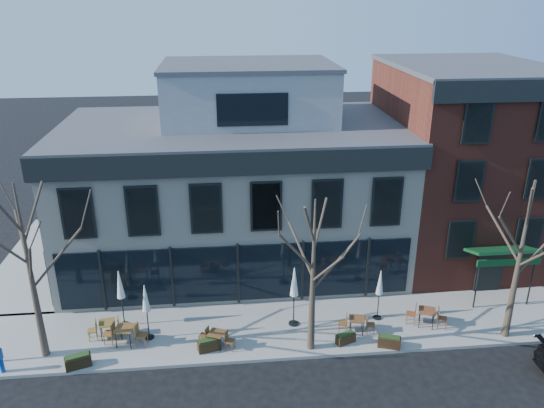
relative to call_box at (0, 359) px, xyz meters
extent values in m
plane|color=black|center=(9.93, 4.20, -0.80)|extent=(120.00, 120.00, 0.00)
cube|color=gray|center=(13.18, 2.05, -0.73)|extent=(33.50, 4.70, 0.15)
cube|color=gray|center=(-1.32, 10.20, -0.73)|extent=(4.50, 12.00, 0.15)
cube|color=beige|center=(9.93, 9.20, 3.20)|extent=(18.00, 10.00, 8.00)
cube|color=#47474C|center=(9.93, 9.20, 7.25)|extent=(18.30, 10.30, 0.30)
cube|color=black|center=(9.93, 4.08, 6.75)|extent=(18.30, 0.25, 1.10)
cube|color=black|center=(0.81, 9.20, 6.75)|extent=(0.25, 10.30, 1.10)
cube|color=black|center=(9.93, 4.14, 1.10)|extent=(17.20, 0.12, 3.00)
cube|color=black|center=(0.87, 8.20, 1.10)|extent=(0.12, 7.50, 3.00)
cube|color=gray|center=(10.93, 10.20, 8.80)|extent=(9.00, 6.50, 3.00)
cube|color=maroon|center=(22.93, 9.20, 4.70)|extent=(8.00, 10.00, 11.00)
cube|color=#47474C|center=(22.93, 9.20, 10.25)|extent=(8.20, 10.20, 0.25)
cube|color=black|center=(22.93, 4.08, 9.80)|extent=(8.20, 0.25, 1.00)
cube|color=#0C3719|center=(22.93, 3.35, 2.10)|extent=(3.20, 1.66, 0.67)
cube|color=black|center=(22.93, 4.15, 0.45)|extent=(1.40, 0.10, 2.50)
cone|color=#382B21|center=(1.43, 1.00, 3.31)|extent=(0.34, 0.34, 7.92)
cylinder|color=#382B21|center=(2.50, 1.19, 3.88)|extent=(2.23, 0.50, 2.48)
cylinder|color=#382B21|center=(0.98, 1.97, 4.34)|extent=(1.03, 2.05, 2.14)
cylinder|color=#382B21|center=(1.88, 0.04, 4.25)|extent=(1.03, 2.04, 2.28)
cone|color=#382B21|center=(12.93, 0.30, 2.87)|extent=(0.34, 0.34, 7.04)
cylinder|color=#382B21|center=(13.88, 0.47, 3.37)|extent=(2.00, 0.46, 2.21)
cylinder|color=#382B21|center=(12.53, 1.16, 3.78)|extent=(0.93, 1.84, 1.91)
cylinder|color=#382B21|center=(12.18, 0.03, 4.24)|extent=(1.61, 0.68, 1.97)
cylinder|color=#382B21|center=(13.33, -0.56, 3.70)|extent=(0.93, 1.83, 2.03)
cone|color=#382B21|center=(21.93, 0.30, 3.09)|extent=(0.34, 0.34, 7.48)
cylinder|color=#382B21|center=(22.94, 0.48, 3.63)|extent=(2.12, 0.48, 2.35)
cylinder|color=#382B21|center=(21.51, 1.21, 4.06)|extent=(0.98, 1.94, 2.03)
cylinder|color=#382B21|center=(21.14, 0.01, 4.55)|extent=(1.71, 0.71, 2.09)
cylinder|color=#382B21|center=(22.36, -0.61, 3.98)|extent=(0.98, 1.94, 2.16)
cylinder|color=#0C3C9C|center=(0.00, 0.00, -0.32)|extent=(0.19, 0.19, 0.66)
cube|color=brown|center=(3.91, 2.03, 0.09)|extent=(0.83, 0.83, 0.04)
cylinder|color=black|center=(3.68, 1.70, -0.29)|extent=(0.04, 0.04, 0.73)
cylinder|color=black|center=(4.24, 1.80, -0.29)|extent=(0.04, 0.04, 0.73)
cylinder|color=black|center=(3.58, 2.26, -0.29)|extent=(0.04, 0.04, 0.73)
cylinder|color=black|center=(4.14, 2.36, -0.29)|extent=(0.04, 0.04, 0.73)
cube|color=brown|center=(4.79, 1.39, 0.18)|extent=(0.94, 0.94, 0.05)
cylinder|color=black|center=(4.42, 1.13, -0.24)|extent=(0.05, 0.05, 0.83)
cylinder|color=black|center=(5.05, 1.01, -0.24)|extent=(0.05, 0.05, 0.83)
cylinder|color=black|center=(4.54, 1.76, -0.24)|extent=(0.05, 0.05, 0.83)
cylinder|color=black|center=(5.17, 1.64, -0.24)|extent=(0.05, 0.05, 0.83)
cube|color=brown|center=(8.82, 0.80, 0.05)|extent=(0.89, 0.89, 0.04)
cylinder|color=black|center=(8.46, 0.66, -0.31)|extent=(0.04, 0.04, 0.70)
cylinder|color=black|center=(8.95, 0.44, -0.31)|extent=(0.04, 0.04, 0.70)
cylinder|color=black|center=(8.68, 1.15, -0.31)|extent=(0.04, 0.04, 0.70)
cylinder|color=black|center=(9.17, 0.93, -0.31)|extent=(0.04, 0.04, 0.70)
cube|color=brown|center=(15.21, 1.22, 0.06)|extent=(0.81, 0.81, 0.04)
cylinder|color=black|center=(14.89, 1.01, -0.30)|extent=(0.04, 0.04, 0.71)
cylinder|color=black|center=(15.43, 0.90, -0.30)|extent=(0.04, 0.04, 0.71)
cylinder|color=black|center=(15.00, 1.54, -0.30)|extent=(0.04, 0.04, 0.71)
cylinder|color=black|center=(15.54, 1.44, -0.30)|extent=(0.04, 0.04, 0.71)
cube|color=brown|center=(18.61, 1.43, 0.14)|extent=(0.99, 0.99, 0.04)
cylinder|color=black|center=(18.21, 1.26, -0.26)|extent=(0.04, 0.04, 0.78)
cylinder|color=black|center=(18.78, 1.04, -0.26)|extent=(0.04, 0.04, 0.78)
cylinder|color=black|center=(18.44, 1.83, -0.26)|extent=(0.04, 0.04, 0.78)
cylinder|color=black|center=(19.00, 1.60, -0.26)|extent=(0.04, 0.04, 0.78)
cylinder|color=black|center=(4.49, 2.87, -0.62)|extent=(0.46, 0.46, 0.06)
cylinder|color=black|center=(4.49, 2.87, 0.50)|extent=(0.05, 0.05, 2.30)
cone|color=silver|center=(4.49, 2.87, 1.54)|extent=(0.38, 0.38, 1.36)
cylinder|color=black|center=(5.76, 1.74, -0.62)|extent=(0.44, 0.44, 0.06)
cylinder|color=black|center=(5.76, 1.74, 0.44)|extent=(0.05, 0.05, 2.19)
cone|color=beige|center=(5.76, 1.74, 1.44)|extent=(0.36, 0.36, 1.30)
cylinder|color=black|center=(12.43, 2.14, -0.62)|extent=(0.48, 0.48, 0.07)
cylinder|color=black|center=(12.43, 2.14, 0.55)|extent=(0.05, 0.05, 2.41)
cone|color=silver|center=(12.43, 2.14, 1.65)|extent=(0.39, 0.39, 1.42)
cylinder|color=black|center=(16.50, 2.22, -0.62)|extent=(0.41, 0.41, 0.06)
cylinder|color=black|center=(16.50, 2.22, 0.38)|extent=(0.05, 0.05, 2.07)
cone|color=beige|center=(16.50, 2.22, 1.32)|extent=(0.34, 0.34, 1.22)
cube|color=black|center=(3.05, 0.00, -0.39)|extent=(1.13, 0.74, 0.52)
cube|color=#1E3314|center=(3.05, 0.00, -0.11)|extent=(1.00, 0.63, 0.08)
cube|color=black|center=(8.49, 0.58, -0.40)|extent=(1.08, 0.65, 0.51)
cube|color=#1E3314|center=(8.49, 0.58, -0.13)|extent=(0.96, 0.54, 0.08)
cube|color=black|center=(14.54, 0.48, -0.43)|extent=(0.96, 0.66, 0.44)
cube|color=#1E3314|center=(14.54, 0.48, -0.19)|extent=(0.85, 0.56, 0.07)
cube|color=black|center=(16.39, 0.00, -0.41)|extent=(1.06, 0.69, 0.49)
cube|color=#1E3314|center=(16.39, 0.00, -0.14)|extent=(0.94, 0.59, 0.08)
camera|label=1|loc=(9.27, -18.78, 13.94)|focal=35.00mm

